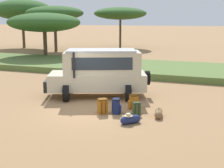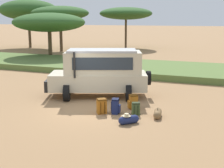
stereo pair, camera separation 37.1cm
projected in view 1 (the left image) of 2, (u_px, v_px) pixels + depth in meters
name	position (u px, v px, depth m)	size (l,w,h in m)	color
ground_plane	(91.00, 110.00, 13.82)	(320.00, 320.00, 0.00)	#9E754C
grass_bank	(150.00, 69.00, 23.81)	(120.00, 7.00, 0.44)	#5B7538
safari_vehicle	(100.00, 72.00, 16.01)	(5.40, 3.78, 2.44)	beige
backpack_beside_front_wheel	(133.00, 102.00, 13.97)	(0.50, 0.48, 0.66)	#B26619
backpack_cluster_center	(116.00, 106.00, 13.28)	(0.43, 0.45, 0.65)	navy
backpack_near_rear_wheel	(102.00, 106.00, 13.28)	(0.51, 0.51, 0.65)	#B26619
backpack_outermost	(137.00, 109.00, 13.15)	(0.41, 0.42, 0.53)	#42562D
duffel_bag_low_black_case	(130.00, 119.00, 12.04)	(0.68, 0.72, 0.42)	navy
duffel_bag_soft_canvas	(159.00, 113.00, 12.87)	(0.42, 0.91, 0.41)	brown
acacia_tree_far_left	(22.00, 10.00, 41.92)	(7.93, 7.36, 6.47)	brown
acacia_tree_left_mid	(55.00, 13.00, 37.41)	(6.98, 6.81, 5.47)	brown
acacia_tree_centre_back	(44.00, 22.00, 30.16)	(6.98, 7.06, 4.53)	brown
acacia_tree_right_mid	(120.00, 13.00, 41.87)	(7.00, 7.67, 5.46)	brown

